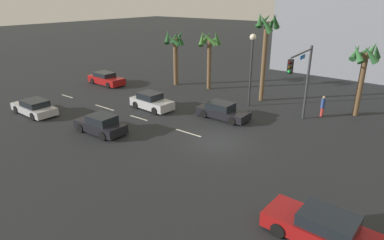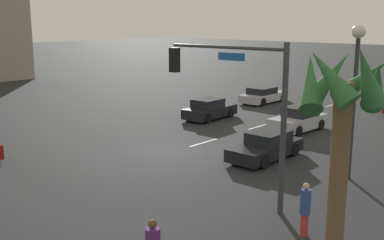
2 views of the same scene
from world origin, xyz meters
TOP-DOWN VIEW (x-y plane):
  - ground_plane at (0.00, 0.00)m, footprint 220.00×220.00m
  - lane_stripe_0 at (-18.00, 0.00)m, footprint 1.91×0.14m
  - lane_stripe_1 at (-12.15, 0.00)m, footprint 2.59×0.14m
  - lane_stripe_2 at (-7.70, 0.00)m, footprint 2.00×0.14m
  - lane_stripe_3 at (-2.47, 0.00)m, footprint 2.32×0.14m
  - car_0 at (-2.22, 4.19)m, footprint 4.38×1.83m
  - car_1 at (-7.60, -3.87)m, footprint 4.12×1.95m
  - car_2 at (-8.52, 2.38)m, footprint 4.11×2.06m
  - car_3 at (8.90, -5.67)m, footprint 4.57×2.09m
  - car_4 at (-15.45, -4.71)m, footprint 4.58×1.99m
  - car_5 at (-18.76, 5.52)m, footprint 4.73×2.04m
  - traffic_signal at (3.20, 6.47)m, footprint 0.58×5.16m
  - streetlamp at (-2.06, 8.45)m, footprint 0.56×0.56m
  - pedestrian_0 at (4.12, 9.73)m, footprint 0.47×0.47m
  - palm_tree_0 at (-1.94, 10.76)m, footprint 2.44×2.66m
  - palm_tree_1 at (-8.37, 11.08)m, footprint 2.65×2.60m
  - palm_tree_2 at (6.27, 11.68)m, footprint 2.37×2.43m
  - palm_tree_3 at (-12.44, 10.29)m, footprint 2.51×2.36m

SIDE VIEW (x-z plane):
  - ground_plane at x=0.00m, z-range 0.00..0.00m
  - lane_stripe_0 at x=-18.00m, z-range 0.00..0.01m
  - lane_stripe_1 at x=-12.15m, z-range 0.00..0.01m
  - lane_stripe_2 at x=-7.70m, z-range 0.00..0.01m
  - lane_stripe_3 at x=-2.47m, z-range 0.00..0.01m
  - car_4 at x=-15.45m, z-range -0.04..1.23m
  - car_0 at x=-2.22m, z-range -0.05..1.27m
  - car_3 at x=8.90m, z-range -0.05..1.32m
  - car_1 at x=-7.60m, z-range -0.06..1.34m
  - car_5 at x=-18.76m, z-range -0.04..1.33m
  - car_2 at x=-8.52m, z-range -0.06..1.40m
  - pedestrian_0 at x=4.12m, z-range 0.05..1.79m
  - traffic_signal at x=3.20m, z-range 1.08..7.01m
  - palm_tree_3 at x=-12.44m, z-range 1.11..7.30m
  - streetlamp at x=-2.06m, z-range 1.27..7.72m
  - palm_tree_2 at x=6.27m, z-range 1.46..7.64m
  - palm_tree_1 at x=-8.37m, z-range 1.41..7.78m
  - palm_tree_0 at x=-1.94m, z-range 1.97..10.18m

